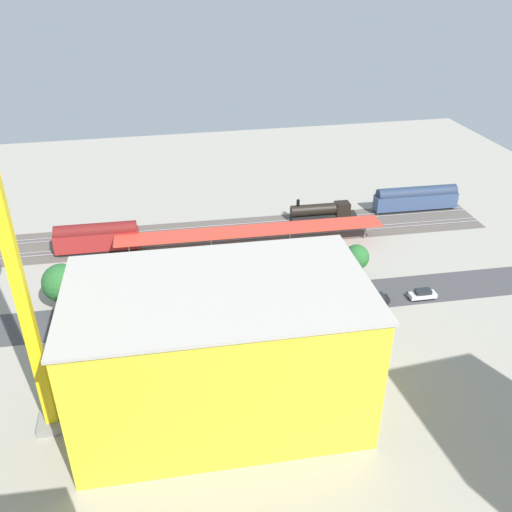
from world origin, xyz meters
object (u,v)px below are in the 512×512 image
object	(u,v)px
street_tree_4	(62,283)
street_tree_1	(87,279)
freight_coach_far	(97,237)
passenger_coach	(416,198)
traffic_light	(316,264)
parked_car_1	(377,299)
street_tree_2	(293,262)
tower_crane	(14,276)
street_tree_0	(290,263)
locomotive	(324,211)
construction_building	(220,352)
parked_car_0	(423,295)
box_truck_0	(306,321)
street_tree_3	(356,257)
platform_canopy_near	(251,231)
parked_car_2	(332,306)
parked_car_3	(283,312)

from	to	relation	value
street_tree_4	street_tree_1	bearing A→B (deg)	179.06
freight_coach_far	street_tree_4	distance (m)	19.92
passenger_coach	traffic_light	bearing A→B (deg)	39.09
parked_car_1	street_tree_2	distance (m)	15.71
tower_crane	street_tree_0	distance (m)	49.46
locomotive	street_tree_2	world-z (taller)	street_tree_2
locomotive	construction_building	world-z (taller)	construction_building
locomotive	traffic_light	world-z (taller)	traffic_light
parked_car_0	construction_building	xyz separation A→B (m)	(37.75, 18.69, 8.47)
locomotive	parked_car_0	size ratio (longest dim) A/B	3.16
street_tree_1	traffic_light	distance (m)	39.46
street_tree_0	street_tree_4	xyz separation A→B (m)	(38.44, -1.24, -0.03)
box_truck_0	street_tree_4	world-z (taller)	street_tree_4
street_tree_4	parked_car_1	bearing A→B (deg)	170.25
tower_crane	box_truck_0	xyz separation A→B (m)	(-36.91, -14.50, -21.57)
street_tree_4	traffic_light	size ratio (longest dim) A/B	1.38
passenger_coach	parked_car_0	bearing A→B (deg)	66.35
freight_coach_far	street_tree_3	distance (m)	50.75
parked_car_1	street_tree_2	xyz separation A→B (m)	(12.92, -7.72, 4.49)
traffic_light	street_tree_0	bearing A→B (deg)	6.59
construction_building	street_tree_0	size ratio (longest dim) A/B	4.83
street_tree_0	traffic_light	bearing A→B (deg)	-173.41
locomotive	street_tree_4	bearing A→B (deg)	25.36
freight_coach_far	passenger_coach	bearing A→B (deg)	-175.23
parked_car_0	construction_building	bearing A→B (deg)	26.34
locomotive	parked_car_0	distance (m)	35.21
platform_canopy_near	parked_car_1	bearing A→B (deg)	125.96
parked_car_2	parked_car_3	bearing A→B (deg)	0.39
construction_building	street_tree_1	bearing A→B (deg)	-54.82
tower_crane	traffic_light	xyz separation A→B (m)	(-42.33, -27.54, -19.17)
street_tree_3	traffic_light	world-z (taller)	street_tree_3
street_tree_4	freight_coach_far	bearing A→B (deg)	-102.84
construction_building	street_tree_0	bearing A→B (deg)	-119.18
passenger_coach	platform_canopy_near	bearing A→B (deg)	14.25
construction_building	box_truck_0	world-z (taller)	construction_building
parked_car_3	construction_building	world-z (taller)	construction_building
street_tree_3	parked_car_0	bearing A→B (deg)	138.06
construction_building	street_tree_1	size ratio (longest dim) A/B	4.31
street_tree_0	street_tree_1	distance (m)	34.42
street_tree_3	locomotive	bearing A→B (deg)	-95.17
locomotive	box_truck_0	xyz separation A→B (m)	(15.25, 38.96, -0.17)
passenger_coach	traffic_light	world-z (taller)	traffic_light
passenger_coach	box_truck_0	world-z (taller)	passenger_coach
parked_car_2	parked_car_3	world-z (taller)	parked_car_2
locomotive	tower_crane	bearing A→B (deg)	45.70
parked_car_2	traffic_light	distance (m)	9.30
street_tree_4	tower_crane	bearing A→B (deg)	92.31
locomotive	passenger_coach	size ratio (longest dim) A/B	0.76
parked_car_2	tower_crane	world-z (taller)	tower_crane
street_tree_3	tower_crane	bearing A→B (deg)	28.75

